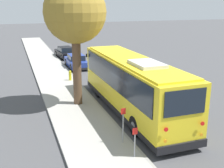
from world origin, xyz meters
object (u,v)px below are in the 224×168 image
at_px(parked_sedan_black, 65,53).
at_px(sign_post_far, 123,125).
at_px(shuttle_bus, 131,82).
at_px(street_tree, 74,9).
at_px(sign_post_near, 135,142).
at_px(parked_sedan_blue, 76,61).
at_px(fire_hydrant, 70,75).

height_order(parked_sedan_black, sign_post_far, sign_post_far).
bearing_deg(shuttle_bus, street_tree, 52.42).
bearing_deg(street_tree, sign_post_near, -174.05).
distance_m(parked_sedan_blue, parked_sedan_black, 5.72).
bearing_deg(street_tree, shuttle_bus, -127.79).
relative_size(street_tree, fire_hydrant, 9.82).
xyz_separation_m(sign_post_near, fire_hydrant, (12.66, 0.12, -0.26)).
bearing_deg(parked_sedan_blue, shuttle_bus, -177.98).
relative_size(shuttle_bus, parked_sedan_black, 2.49).
bearing_deg(parked_sedan_blue, fire_hydrant, 162.15).
relative_size(sign_post_near, fire_hydrant, 1.58).
xyz_separation_m(shuttle_bus, parked_sedan_blue, (12.74, 0.48, -1.18)).
distance_m(parked_sedan_black, sign_post_near, 23.53).
bearing_deg(street_tree, fire_hydrant, -6.49).
xyz_separation_m(parked_sedan_black, street_tree, (-16.34, 2.23, 5.33)).
distance_m(shuttle_bus, sign_post_far, 4.32).
bearing_deg(parked_sedan_blue, parked_sedan_black, 0.12).
xyz_separation_m(shuttle_bus, street_tree, (2.12, 2.74, 4.11)).
xyz_separation_m(parked_sedan_blue, parked_sedan_black, (5.72, 0.03, -0.03)).
distance_m(sign_post_near, sign_post_far, 1.30).
height_order(parked_sedan_blue, street_tree, street_tree).
bearing_deg(sign_post_near, street_tree, 5.95).
distance_m(shuttle_bus, street_tree, 5.37).
bearing_deg(sign_post_far, sign_post_near, 180.00).
xyz_separation_m(shuttle_bus, sign_post_near, (-5.03, 1.99, -0.99)).
bearing_deg(shuttle_bus, parked_sedan_black, 1.77).
relative_size(shuttle_bus, sign_post_near, 8.67).
bearing_deg(parked_sedan_black, fire_hydrant, 166.83).
bearing_deg(fire_hydrant, parked_sedan_black, -8.45).
bearing_deg(fire_hydrant, parked_sedan_blue, -17.73).
relative_size(shuttle_bus, street_tree, 1.40).
relative_size(shuttle_bus, fire_hydrant, 13.72).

